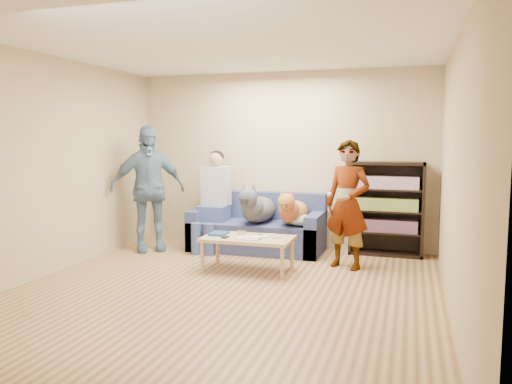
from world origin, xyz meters
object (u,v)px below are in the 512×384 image
(notebook_blue, at_px, (219,233))
(camera_silver, at_px, (242,233))
(dog_gray, at_px, (257,208))
(coffee_table, at_px, (248,241))
(dog_tan, at_px, (293,211))
(bookshelf, at_px, (387,207))
(sofa, at_px, (258,231))
(person_seated, at_px, (214,197))
(person_standing_left, at_px, (148,188))
(person_standing_right, at_px, (348,205))

(notebook_blue, height_order, camera_silver, camera_silver)
(notebook_blue, relative_size, camera_silver, 2.36)
(dog_gray, relative_size, coffee_table, 1.14)
(dog_tan, bearing_deg, bookshelf, 16.97)
(dog_gray, height_order, coffee_table, dog_gray)
(sofa, height_order, dog_tan, dog_tan)
(person_seated, xyz_separation_m, coffee_table, (0.86, -1.02, -0.40))
(person_standing_left, height_order, sofa, person_standing_left)
(person_standing_right, height_order, person_seated, person_standing_right)
(person_standing_left, height_order, coffee_table, person_standing_left)
(dog_tan, bearing_deg, dog_gray, -176.84)
(person_standing_left, distance_m, dog_gray, 1.60)
(person_standing_right, relative_size, camera_silver, 14.58)
(person_standing_right, xyz_separation_m, person_standing_left, (-2.87, 0.14, 0.10))
(person_standing_left, height_order, dog_gray, person_standing_left)
(notebook_blue, height_order, sofa, sofa)
(notebook_blue, bearing_deg, dog_gray, 76.92)
(notebook_blue, bearing_deg, person_seated, 115.48)
(sofa, bearing_deg, notebook_blue, -99.13)
(person_standing_right, height_order, bookshelf, person_standing_right)
(camera_silver, xyz_separation_m, sofa, (-0.10, 1.03, -0.16))
(person_standing_left, xyz_separation_m, notebook_blue, (1.32, -0.59, -0.47))
(person_standing_right, xyz_separation_m, notebook_blue, (-1.54, -0.45, -0.37))
(person_standing_right, bearing_deg, dog_tan, 169.10)
(person_standing_right, height_order, sofa, person_standing_right)
(person_standing_left, bearing_deg, dog_gray, -24.31)
(notebook_blue, distance_m, sofa, 1.12)
(person_seated, bearing_deg, camera_silver, -50.51)
(person_standing_right, distance_m, sofa, 1.60)
(dog_tan, height_order, bookshelf, bookshelf)
(sofa, relative_size, bookshelf, 1.46)
(notebook_blue, relative_size, coffee_table, 0.24)
(notebook_blue, bearing_deg, coffee_table, -7.13)
(person_standing_left, height_order, dog_tan, person_standing_left)
(camera_silver, distance_m, dog_gray, 0.88)
(person_standing_right, relative_size, person_standing_left, 0.89)
(sofa, xyz_separation_m, dog_tan, (0.55, -0.15, 0.34))
(person_standing_left, xyz_separation_m, dog_tan, (2.05, 0.37, -0.29))
(person_standing_left, bearing_deg, person_seated, -12.49)
(dog_tan, bearing_deg, sofa, 164.98)
(person_seated, relative_size, coffee_table, 1.34)
(person_standing_right, bearing_deg, dog_gray, -178.94)
(coffee_table, relative_size, bookshelf, 0.85)
(person_standing_left, bearing_deg, notebook_blue, -60.55)
(dog_tan, xyz_separation_m, coffee_table, (-0.33, -1.00, -0.24))
(dog_gray, bearing_deg, bookshelf, 13.08)
(notebook_blue, xyz_separation_m, coffee_table, (0.40, -0.05, -0.06))
(sofa, bearing_deg, bookshelf, 7.40)
(person_standing_left, xyz_separation_m, dog_gray, (1.54, 0.34, -0.26))
(camera_silver, bearing_deg, person_seated, 129.49)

